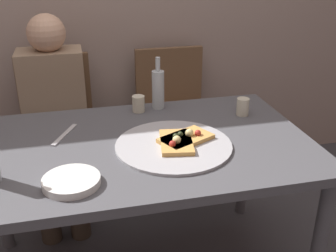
{
  "coord_description": "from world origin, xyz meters",
  "views": [
    {
      "loc": [
        -0.24,
        -1.54,
        1.52
      ],
      "look_at": [
        0.13,
        0.03,
        0.79
      ],
      "focal_mm": 43.76,
      "sensor_mm": 36.0,
      "label": 1
    }
  ],
  "objects": [
    {
      "name": "pizza_tray",
      "position": [
        0.13,
        -0.07,
        0.75
      ],
      "size": [
        0.49,
        0.49,
        0.01
      ],
      "primitive_type": "cylinder",
      "color": "#ADADB2",
      "rests_on": "dining_table"
    },
    {
      "name": "guest_in_sweater",
      "position": [
        -0.37,
        0.69,
        0.64
      ],
      "size": [
        0.36,
        0.56,
        1.17
      ],
      "rotation": [
        0.0,
        0.0,
        3.14
      ],
      "color": "#937A60",
      "rests_on": "ground_plane"
    },
    {
      "name": "pizza_slice_extra",
      "position": [
        0.19,
        -0.05,
        0.76
      ],
      "size": [
        0.25,
        0.21,
        0.05
      ],
      "color": "tan",
      "rests_on": "pizza_tray"
    },
    {
      "name": "wine_bottle",
      "position": [
        0.16,
        0.37,
        0.84
      ],
      "size": [
        0.06,
        0.06,
        0.26
      ],
      "color": "#B2BCC1",
      "rests_on": "dining_table"
    },
    {
      "name": "chair_left",
      "position": [
        -0.37,
        0.85,
        0.51
      ],
      "size": [
        0.44,
        0.44,
        0.9
      ],
      "rotation": [
        0.0,
        0.0,
        3.14
      ],
      "color": "brown",
      "rests_on": "ground_plane"
    },
    {
      "name": "tumbler_near",
      "position": [
        0.54,
        0.18,
        0.78
      ],
      "size": [
        0.06,
        0.06,
        0.09
      ],
      "primitive_type": "cylinder",
      "color": "beige",
      "rests_on": "dining_table"
    },
    {
      "name": "dining_table",
      "position": [
        0.0,
        0.0,
        0.66
      ],
      "size": [
        1.47,
        0.89,
        0.74
      ],
      "color": "#4C4C51",
      "rests_on": "ground_plane"
    },
    {
      "name": "table_knife",
      "position": [
        -0.31,
        0.15,
        0.74
      ],
      "size": [
        0.11,
        0.21,
        0.01
      ],
      "primitive_type": "cube",
      "rotation": [
        0.0,
        0.0,
        4.26
      ],
      "color": "#B7B7BC",
      "rests_on": "dining_table"
    },
    {
      "name": "pizza_slice_last",
      "position": [
        0.14,
        -0.07,
        0.76
      ],
      "size": [
        0.16,
        0.24,
        0.05
      ],
      "color": "tan",
      "rests_on": "pizza_tray"
    },
    {
      "name": "tumbler_far",
      "position": [
        0.06,
        0.35,
        0.78
      ],
      "size": [
        0.06,
        0.06,
        0.08
      ],
      "primitive_type": "cylinder",
      "color": "beige",
      "rests_on": "dining_table"
    },
    {
      "name": "plate_stack",
      "position": [
        -0.29,
        -0.27,
        0.75
      ],
      "size": [
        0.2,
        0.2,
        0.03
      ],
      "primitive_type": "cylinder",
      "color": "white",
      "rests_on": "dining_table"
    },
    {
      "name": "chair_right",
      "position": [
        0.36,
        0.85,
        0.51
      ],
      "size": [
        0.44,
        0.44,
        0.9
      ],
      "rotation": [
        0.0,
        0.0,
        3.14
      ],
      "color": "brown",
      "rests_on": "ground_plane"
    }
  ]
}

